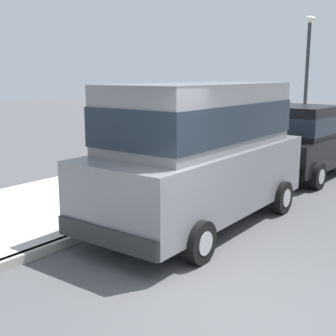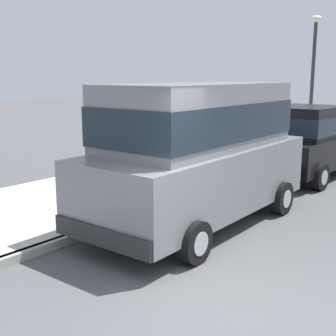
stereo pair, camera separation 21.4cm
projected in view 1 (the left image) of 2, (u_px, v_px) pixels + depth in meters
ground_plane at (240, 313)px, 5.15m from camera, size 80.00×80.00×0.00m
curb at (58, 244)px, 7.05m from camera, size 0.16×64.00×0.14m
car_grey_van at (200, 148)px, 7.97m from camera, size 2.20×4.93×2.52m
car_black_hatchback at (302, 140)px, 11.84m from camera, size 2.04×3.85×1.88m
dog_grey at (134, 174)px, 10.39m from camera, size 0.39×0.71×0.49m
fire_hydrant at (216, 163)px, 11.44m from camera, size 0.34×0.24×0.72m
street_lamp at (307, 67)px, 15.23m from camera, size 0.36×0.36×4.42m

